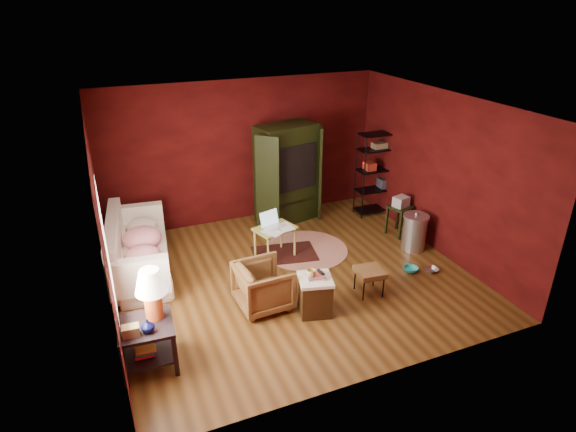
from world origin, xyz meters
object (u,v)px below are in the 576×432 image
at_px(side_table, 149,310).
at_px(tv_armoire, 287,172).
at_px(sofa, 139,253).
at_px(hamper, 315,294).
at_px(wire_shelving, 378,170).
at_px(laptop_desk, 274,231).
at_px(armchair, 263,284).

xyz_separation_m(side_table, tv_armoire, (3.13, 3.22, 0.25)).
height_order(sofa, hamper, sofa).
bearing_deg(hamper, sofa, 136.98).
distance_m(hamper, tv_armoire, 3.25).
relative_size(hamper, tv_armoire, 0.33).
xyz_separation_m(sofa, hamper, (2.20, -2.05, -0.09)).
bearing_deg(tv_armoire, side_table, -147.23).
height_order(sofa, wire_shelving, wire_shelving).
distance_m(laptop_desk, wire_shelving, 2.85).
relative_size(hamper, wire_shelving, 0.38).
height_order(armchair, tv_armoire, tv_armoire).
bearing_deg(wire_shelving, hamper, -133.82).
bearing_deg(laptop_desk, wire_shelving, 3.35).
xyz_separation_m(armchair, tv_armoire, (1.47, 2.64, 0.64)).
distance_m(sofa, armchair, 2.26).
bearing_deg(wire_shelving, sofa, -171.41).
distance_m(side_table, wire_shelving, 5.74).
relative_size(side_table, tv_armoire, 0.65).
xyz_separation_m(armchair, wire_shelving, (3.32, 2.27, 0.57)).
bearing_deg(laptop_desk, tv_armoire, 42.80).
bearing_deg(hamper, armchair, 146.61).
relative_size(side_table, hamper, 1.96).
distance_m(armchair, hamper, 0.76).
height_order(sofa, armchair, sofa).
relative_size(tv_armoire, wire_shelving, 1.14).
bearing_deg(side_table, laptop_desk, 38.81).
height_order(side_table, hamper, side_table).
bearing_deg(laptop_desk, sofa, 154.98).
bearing_deg(sofa, laptop_desk, -96.87).
distance_m(hamper, wire_shelving, 3.85).
height_order(sofa, tv_armoire, tv_armoire).
relative_size(sofa, wire_shelving, 1.16).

